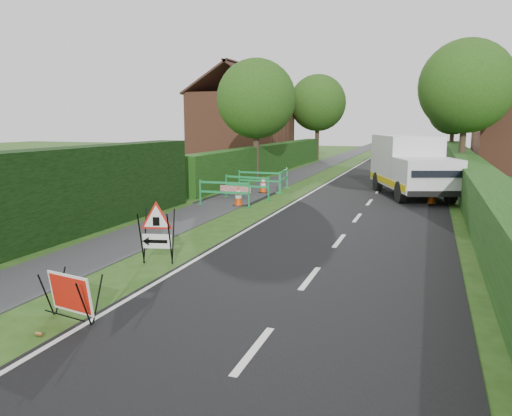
# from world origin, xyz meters

# --- Properties ---
(ground) EXTENTS (120.00, 120.00, 0.00)m
(ground) POSITION_xyz_m (0.00, 0.00, 0.00)
(ground) COLOR #264814
(ground) RESTS_ON ground
(road_surface) EXTENTS (6.00, 90.00, 0.02)m
(road_surface) POSITION_xyz_m (2.50, 35.00, 0.00)
(road_surface) COLOR black
(road_surface) RESTS_ON ground
(footpath) EXTENTS (2.00, 90.00, 0.02)m
(footpath) POSITION_xyz_m (-3.00, 35.00, 0.01)
(footpath) COLOR #2D2D30
(footpath) RESTS_ON ground
(hedge_west_far) EXTENTS (1.00, 24.00, 1.80)m
(hedge_west_far) POSITION_xyz_m (-5.00, 22.00, 0.00)
(hedge_west_far) COLOR #14380F
(hedge_west_far) RESTS_ON ground
(hedge_east) EXTENTS (1.20, 50.00, 1.50)m
(hedge_east) POSITION_xyz_m (6.50, 16.00, 0.00)
(hedge_east) COLOR #14380F
(hedge_east) RESTS_ON ground
(house_west) EXTENTS (7.50, 7.40, 7.88)m
(house_west) POSITION_xyz_m (-10.00, 30.00, 2.90)
(house_west) COLOR brown
(house_west) RESTS_ON ground
(tree_nw) EXTENTS (4.40, 4.40, 6.70)m
(tree_nw) POSITION_xyz_m (-4.60, 18.00, 4.48)
(tree_nw) COLOR #2D2116
(tree_nw) RESTS_ON ground
(tree_ne) EXTENTS (5.20, 5.20, 7.79)m
(tree_ne) POSITION_xyz_m (6.40, 22.00, 5.17)
(tree_ne) COLOR #2D2116
(tree_ne) RESTS_ON ground
(tree_fw) EXTENTS (4.80, 4.80, 7.24)m
(tree_fw) POSITION_xyz_m (-4.60, 34.00, 4.83)
(tree_fw) COLOR #2D2116
(tree_fw) RESTS_ON ground
(tree_fe) EXTENTS (4.20, 4.20, 6.33)m
(tree_fe) POSITION_xyz_m (6.40, 38.00, 4.22)
(tree_fe) COLOR #2D2116
(tree_fe) RESTS_ON ground
(red_rect_sign) EXTENTS (1.00, 0.72, 0.79)m
(red_rect_sign) POSITION_xyz_m (-0.68, -2.44, 0.45)
(red_rect_sign) COLOR black
(red_rect_sign) RESTS_ON ground
(triangle_sign) EXTENTS (1.01, 1.01, 1.22)m
(triangle_sign) POSITION_xyz_m (-1.06, 0.89, 0.85)
(triangle_sign) COLOR black
(triangle_sign) RESTS_ON ground
(works_van) EXTENTS (4.05, 6.15, 2.63)m
(works_van) POSITION_xyz_m (3.94, 13.98, 1.39)
(works_van) COLOR silver
(works_van) RESTS_ON ground
(traffic_cone_0) EXTENTS (0.38, 0.38, 0.79)m
(traffic_cone_0) POSITION_xyz_m (4.86, 11.99, 0.39)
(traffic_cone_0) COLOR black
(traffic_cone_0) RESTS_ON ground
(traffic_cone_1) EXTENTS (0.38, 0.38, 0.79)m
(traffic_cone_1) POSITION_xyz_m (5.49, 12.78, 0.39)
(traffic_cone_1) COLOR black
(traffic_cone_1) RESTS_ON ground
(traffic_cone_2) EXTENTS (0.38, 0.38, 0.79)m
(traffic_cone_2) POSITION_xyz_m (5.46, 15.26, 0.39)
(traffic_cone_2) COLOR black
(traffic_cone_2) RESTS_ON ground
(traffic_cone_3) EXTENTS (0.38, 0.38, 0.79)m
(traffic_cone_3) POSITION_xyz_m (-2.21, 9.05, 0.39)
(traffic_cone_3) COLOR black
(traffic_cone_3) RESTS_ON ground
(traffic_cone_4) EXTENTS (0.38, 0.38, 0.79)m
(traffic_cone_4) POSITION_xyz_m (-2.45, 12.80, 0.39)
(traffic_cone_4) COLOR black
(traffic_cone_4) RESTS_ON ground
(ped_barrier_0) EXTENTS (2.07, 0.41, 1.00)m
(ped_barrier_0) POSITION_xyz_m (-2.68, 8.75, 0.63)
(ped_barrier_0) COLOR #188942
(ped_barrier_0) RESTS_ON ground
(ped_barrier_1) EXTENTS (2.09, 0.59, 1.00)m
(ped_barrier_1) POSITION_xyz_m (-2.51, 10.82, 0.63)
(ped_barrier_1) COLOR #188942
(ped_barrier_1) RESTS_ON ground
(ped_barrier_2) EXTENTS (2.06, 0.35, 1.00)m
(ped_barrier_2) POSITION_xyz_m (-2.63, 12.84, 0.63)
(ped_barrier_2) COLOR #188942
(ped_barrier_2) RESTS_ON ground
(ped_barrier_3) EXTENTS (0.56, 2.08, 1.00)m
(ped_barrier_3) POSITION_xyz_m (-1.79, 13.86, 0.63)
(ped_barrier_3) COLOR #188942
(ped_barrier_3) RESTS_ON ground
(redwhite_plank) EXTENTS (1.48, 0.34, 0.25)m
(redwhite_plank) POSITION_xyz_m (-2.90, 10.47, 0.00)
(redwhite_plank) COLOR red
(redwhite_plank) RESTS_ON ground
(litter_can) EXTENTS (0.12, 0.07, 0.07)m
(litter_can) POSITION_xyz_m (-0.74, -3.10, 0.00)
(litter_can) COLOR #BF7F4C
(litter_can) RESTS_ON ground
(hatchback_car) EXTENTS (2.10, 3.92, 1.27)m
(hatchback_car) POSITION_xyz_m (2.76, 27.80, 0.63)
(hatchback_car) COLOR silver
(hatchback_car) RESTS_ON ground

